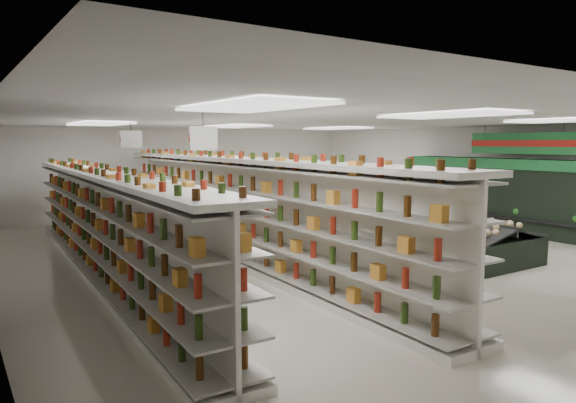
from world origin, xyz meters
TOP-DOWN VIEW (x-y plane):
  - floor at (0.00, 0.00)m, footprint 16.00×16.00m
  - ceiling at (0.00, 0.00)m, footprint 14.00×16.00m
  - wall_back at (0.00, 8.00)m, footprint 14.00×0.02m
  - wall_right at (7.00, 0.00)m, footprint 0.02×16.00m
  - produce_wall_case at (6.53, -1.50)m, footprint 0.93×8.00m
  - aisle_sign_near at (-3.80, -2.00)m, footprint 0.52×0.06m
  - aisle_sign_far at (-3.80, 2.00)m, footprint 0.52×0.06m
  - hortifruti_banner at (6.25, -1.50)m, footprint 0.12×3.20m
  - gondola_left at (-4.87, 0.43)m, footprint 1.38×12.14m
  - gondola_center at (-1.87, 0.48)m, footprint 1.45×13.52m
  - produce_island at (2.43, -0.89)m, footprint 2.41×6.27m
  - soda_endcap at (-0.88, 5.83)m, footprint 1.34×1.07m
  - shopper_main at (0.57, -2.49)m, footprint 0.70×0.63m
  - shopper_background at (-2.97, 3.50)m, footprint 0.60×0.90m

SIDE VIEW (x-z plane):
  - floor at x=0.00m, z-range 0.00..0.00m
  - produce_island at x=2.43m, z-range -0.04..0.89m
  - soda_endcap at x=-0.88m, z-range -0.02..1.47m
  - shopper_main at x=0.57m, z-range 0.00..1.62m
  - shopper_background at x=-2.97m, z-range 0.00..1.76m
  - gondola_left at x=-4.87m, z-range -0.09..2.01m
  - gondola_center at x=-1.87m, z-range -0.10..2.24m
  - produce_wall_case at x=6.53m, z-range 0.14..2.34m
  - wall_back at x=0.00m, z-range 0.00..3.20m
  - wall_right at x=7.00m, z-range 0.00..3.20m
  - hortifruti_banner at x=6.25m, z-range 2.18..3.13m
  - aisle_sign_near at x=-3.80m, z-range 2.38..3.13m
  - aisle_sign_far at x=-3.80m, z-range 2.38..3.13m
  - ceiling at x=0.00m, z-range 3.19..3.21m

